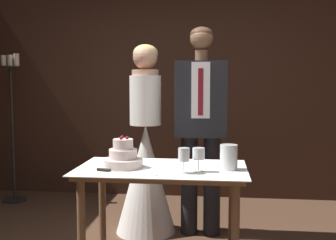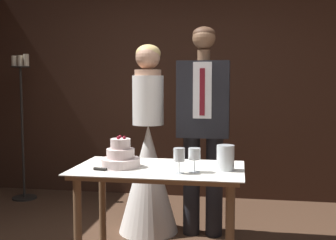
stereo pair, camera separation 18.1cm
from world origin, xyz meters
TOP-DOWN VIEW (x-y plane):
  - wall_back at (0.00, 2.31)m, footprint 5.01×0.12m
  - cake_table at (0.15, 0.23)m, footprint 1.20×0.70m
  - tiered_cake at (-0.12, 0.20)m, footprint 0.28×0.28m
  - cake_knife at (-0.14, 0.04)m, footprint 0.44×0.12m
  - wine_glass_near at (0.42, 0.12)m, footprint 0.08×0.08m
  - wine_glass_middle at (0.32, 0.06)m, footprint 0.08×0.08m
  - hurricane_candle at (0.62, 0.21)m, footprint 0.12×0.12m
  - bride at (-0.10, 1.01)m, footprint 0.54×0.54m
  - groom at (0.40, 1.01)m, footprint 0.45×0.25m
  - candle_stand at (-1.77, 1.82)m, footprint 0.28×0.28m

SIDE VIEW (x-z plane):
  - bride at x=-0.10m, z-range -0.22..1.48m
  - cake_table at x=0.15m, z-range 0.27..1.03m
  - cake_knife at x=-0.14m, z-range 0.76..0.78m
  - tiered_cake at x=-0.12m, z-range 0.72..0.95m
  - hurricane_candle at x=0.62m, z-range 0.76..0.93m
  - candle_stand at x=-1.77m, z-range 0.02..1.70m
  - wine_glass_middle at x=0.32m, z-range 0.79..0.96m
  - wine_glass_near at x=0.42m, z-range 0.80..0.96m
  - groom at x=0.40m, z-range 0.11..1.95m
  - wall_back at x=0.00m, z-range 0.00..2.67m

